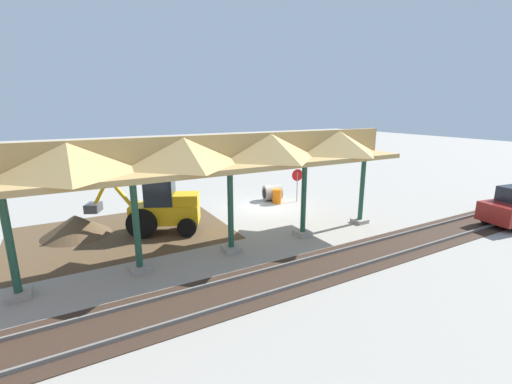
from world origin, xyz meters
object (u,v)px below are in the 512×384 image
Objects in this scene: stop_sign at (297,179)px; concrete_pipe at (272,193)px; traffic_barrel at (277,196)px; backhoe at (162,207)px.

concrete_pipe is (1.20, -1.07, -1.01)m from stop_sign.
stop_sign is 2.36× the size of traffic_barrel.
concrete_pipe is 0.77m from traffic_barrel.
stop_sign is 1.90m from concrete_pipe.
stop_sign reaches higher than traffic_barrel.
traffic_barrel is (-7.66, -1.71, -0.81)m from backhoe.
stop_sign is 0.41× the size of backhoe.
traffic_barrel is (0.13, 0.76, -0.05)m from concrete_pipe.
concrete_pipe is (-7.79, -2.46, -0.76)m from backhoe.
backhoe is 7.89m from traffic_barrel.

